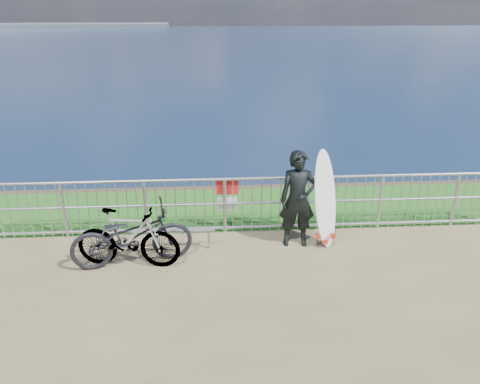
{
  "coord_description": "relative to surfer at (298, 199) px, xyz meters",
  "views": [
    {
      "loc": [
        -0.73,
        -6.49,
        4.18
      ],
      "look_at": [
        -0.24,
        1.2,
        1.0
      ],
      "focal_mm": 35.0,
      "sensor_mm": 36.0,
      "label": 1
    }
  ],
  "objects": [
    {
      "name": "surfboard",
      "position": [
        0.49,
        -0.03,
        -0.07
      ],
      "size": [
        0.6,
        0.58,
        1.79
      ],
      "color": "white",
      "rests_on": "ground"
    },
    {
      "name": "surfer",
      "position": [
        0.0,
        0.0,
        0.0
      ],
      "size": [
        0.67,
        0.45,
        1.78
      ],
      "primitive_type": "imported",
      "rotation": [
        0.0,
        0.0,
        -0.04
      ],
      "color": "black",
      "rests_on": "ground"
    },
    {
      "name": "bicycle_near",
      "position": [
        -2.87,
        -0.51,
        -0.36
      ],
      "size": [
        2.12,
        1.11,
        1.06
      ],
      "primitive_type": "imported",
      "rotation": [
        0.0,
        0.0,
        1.78
      ],
      "color": "black",
      "rests_on": "ground"
    },
    {
      "name": "grass_strip",
      "position": [
        -0.78,
        1.65,
        -0.88
      ],
      "size": [
        120.0,
        120.0,
        0.0
      ],
      "primitive_type": "plane",
      "color": "#1C5818",
      "rests_on": "ground"
    },
    {
      "name": "bike_rack",
      "position": [
        -2.46,
        -0.08,
        -0.56
      ],
      "size": [
        1.92,
        0.05,
        0.4
      ],
      "color": "#9A9DA2",
      "rests_on": "ground"
    },
    {
      "name": "bicycle_far",
      "position": [
        -2.93,
        -0.58,
        -0.37
      ],
      "size": [
        1.8,
        0.74,
        1.05
      ],
      "primitive_type": "imported",
      "rotation": [
        0.0,
        0.0,
        1.43
      ],
      "color": "black",
      "rests_on": "ground"
    },
    {
      "name": "seascape",
      "position": [
        -44.53,
        146.43,
        -4.92
      ],
      "size": [
        260.0,
        260.0,
        5.0
      ],
      "color": "brown",
      "rests_on": "ground"
    },
    {
      "name": "railing",
      "position": [
        -0.76,
        0.55,
        -0.31
      ],
      "size": [
        10.06,
        0.1,
        1.13
      ],
      "color": "#9A9DA2",
      "rests_on": "ground"
    }
  ]
}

